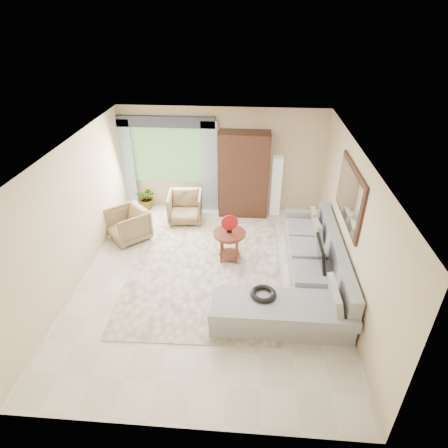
# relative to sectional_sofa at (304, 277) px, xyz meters

# --- Properties ---
(ground) EXTENTS (6.00, 6.00, 0.00)m
(ground) POSITION_rel_sectional_sofa_xyz_m (-1.78, 0.18, -0.28)
(ground) COLOR silver
(ground) RESTS_ON ground
(area_rug) EXTENTS (3.09, 4.07, 0.02)m
(area_rug) POSITION_rel_sectional_sofa_xyz_m (-1.91, 0.52, -0.27)
(area_rug) COLOR beige
(area_rug) RESTS_ON ground
(sectional_sofa) EXTENTS (2.30, 3.46, 0.90)m
(sectional_sofa) POSITION_rel_sectional_sofa_xyz_m (0.00, 0.00, 0.00)
(sectional_sofa) COLOR #92949A
(sectional_sofa) RESTS_ON ground
(tv_screen) EXTENTS (0.14, 0.74, 0.48)m
(tv_screen) POSITION_rel_sectional_sofa_xyz_m (0.27, 0.16, 0.44)
(tv_screen) COLOR black
(tv_screen) RESTS_ON sectional_sofa
(garden_hose) EXTENTS (0.43, 0.43, 0.09)m
(garden_hose) POSITION_rel_sectional_sofa_xyz_m (-0.78, -0.81, 0.26)
(garden_hose) COLOR black
(garden_hose) RESTS_ON sectional_sofa
(coffee_table) EXTENTS (0.66, 0.66, 0.66)m
(coffee_table) POSITION_rel_sectional_sofa_xyz_m (-1.45, 0.85, 0.07)
(coffee_table) COLOR #4C2014
(coffee_table) RESTS_ON ground
(red_disc) EXTENTS (0.34, 0.08, 0.34)m
(red_disc) POSITION_rel_sectional_sofa_xyz_m (-1.45, 0.85, 0.61)
(red_disc) COLOR #B01411
(red_disc) RESTS_ON coffee_table
(armchair_left) EXTENTS (1.13, 1.13, 0.74)m
(armchair_left) POSITION_rel_sectional_sofa_xyz_m (-3.76, 1.47, 0.09)
(armchair_left) COLOR #A18157
(armchair_left) RESTS_ON ground
(armchair_right) EXTENTS (0.85, 0.87, 0.73)m
(armchair_right) POSITION_rel_sectional_sofa_xyz_m (-2.63, 2.39, 0.08)
(armchair_right) COLOR olive
(armchair_right) RESTS_ON ground
(potted_plant) EXTENTS (0.61, 0.55, 0.60)m
(potted_plant) POSITION_rel_sectional_sofa_xyz_m (-3.72, 2.96, 0.02)
(potted_plant) COLOR #999999
(potted_plant) RESTS_ON ground
(armoire) EXTENTS (1.20, 0.55, 2.10)m
(armoire) POSITION_rel_sectional_sofa_xyz_m (-1.23, 2.90, 0.77)
(armoire) COLOR black
(armoire) RESTS_ON ground
(floor_lamp) EXTENTS (0.24, 0.24, 1.50)m
(floor_lamp) POSITION_rel_sectional_sofa_xyz_m (-0.43, 2.96, 0.47)
(floor_lamp) COLOR silver
(floor_lamp) RESTS_ON ground
(window) EXTENTS (1.80, 0.04, 1.40)m
(window) POSITION_rel_sectional_sofa_xyz_m (-3.13, 3.15, 1.12)
(window) COLOR #669E59
(window) RESTS_ON wall_back
(curtain_left) EXTENTS (0.40, 0.08, 2.30)m
(curtain_left) POSITION_rel_sectional_sofa_xyz_m (-4.18, 3.06, 0.87)
(curtain_left) COLOR #9EB7CC
(curtain_left) RESTS_ON ground
(curtain_right) EXTENTS (0.40, 0.08, 2.30)m
(curtain_right) POSITION_rel_sectional_sofa_xyz_m (-2.08, 3.06, 0.87)
(curtain_right) COLOR #9EB7CC
(curtain_right) RESTS_ON ground
(valance) EXTENTS (2.40, 0.12, 0.26)m
(valance) POSITION_rel_sectional_sofa_xyz_m (-3.13, 3.08, 1.97)
(valance) COLOR #1E232D
(valance) RESTS_ON wall_back
(wall_mirror) EXTENTS (0.05, 1.70, 1.05)m
(wall_mirror) POSITION_rel_sectional_sofa_xyz_m (0.68, 0.53, 1.47)
(wall_mirror) COLOR black
(wall_mirror) RESTS_ON wall_right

